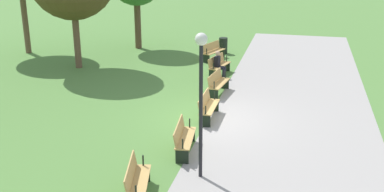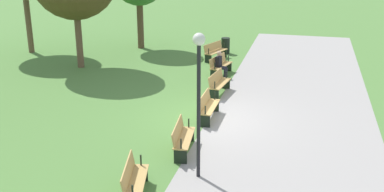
{
  "view_description": "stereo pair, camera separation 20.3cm",
  "coord_description": "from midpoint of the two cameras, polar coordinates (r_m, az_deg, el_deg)",
  "views": [
    {
      "loc": [
        15.08,
        2.99,
        6.14
      ],
      "look_at": [
        -0.0,
        -0.64,
        0.8
      ],
      "focal_mm": 43.49,
      "sensor_mm": 36.0,
      "label": 1
    },
    {
      "loc": [
        15.03,
        3.19,
        6.14
      ],
      "look_at": [
        -0.0,
        -0.64,
        0.8
      ],
      "focal_mm": 43.49,
      "sensor_mm": 36.0,
      "label": 2
    }
  ],
  "objects": [
    {
      "name": "ground_plane",
      "position": [
        16.55,
        1.8,
        -2.79
      ],
      "size": [
        120.0,
        120.0,
        0.0
      ],
      "primitive_type": "plane",
      "color": "#54843D"
    },
    {
      "name": "path_paving",
      "position": [
        16.26,
        11.7,
        -3.59
      ],
      "size": [
        31.6,
        5.78,
        0.01
      ],
      "primitive_type": "cube",
      "color": "#A39E99",
      "rests_on": "ground"
    },
    {
      "name": "bench_0",
      "position": [
        24.43,
        2.34,
        5.55
      ],
      "size": [
        1.73,
        1.01,
        0.89
      ],
      "rotation": [
        0.0,
        0.0,
        -0.34
      ],
      "color": "tan",
      "rests_on": "ground"
    },
    {
      "name": "bench_1",
      "position": [
        21.72,
        3.0,
        3.83
      ],
      "size": [
        1.74,
        0.84,
        0.89
      ],
      "rotation": [
        0.0,
        0.0,
        -0.23
      ],
      "color": "tan",
      "rests_on": "ground"
    },
    {
      "name": "bench_2",
      "position": [
        19.03,
        2.87,
        1.63
      ],
      "size": [
        1.72,
        0.66,
        0.89
      ],
      "rotation": [
        0.0,
        0.0,
        -0.11
      ],
      "color": "tan",
      "rests_on": "ground"
    },
    {
      "name": "bench_3",
      "position": [
        16.39,
        1.59,
        -1.25
      ],
      "size": [
        1.67,
        0.47,
        0.89
      ],
      "color": "tan",
      "rests_on": "ground"
    },
    {
      "name": "bench_4",
      "position": [
        13.9,
        -1.48,
        -5.07
      ],
      "size": [
        1.72,
        0.66,
        0.89
      ],
      "rotation": [
        0.0,
        0.0,
        0.11
      ],
      "color": "tan",
      "rests_on": "ground"
    },
    {
      "name": "bench_5",
      "position": [
        11.69,
        -7.33,
        -10.19
      ],
      "size": [
        1.74,
        0.84,
        0.89
      ],
      "rotation": [
        0.0,
        0.0,
        0.23
      ],
      "color": "tan",
      "rests_on": "ground"
    },
    {
      "name": "person_seated",
      "position": [
        21.38,
        3.06,
        4.05
      ],
      "size": [
        0.41,
        0.57,
        1.2
      ],
      "rotation": [
        0.0,
        0.0,
        -0.23
      ],
      "color": "black",
      "rests_on": "ground"
    },
    {
      "name": "lamp_post",
      "position": [
        11.67,
        0.61,
        2.06
      ],
      "size": [
        0.32,
        0.32,
        3.92
      ],
      "color": "black",
      "rests_on": "ground"
    },
    {
      "name": "trash_bin",
      "position": [
        25.85,
        3.62,
        6.2
      ],
      "size": [
        0.47,
        0.47,
        0.87
      ],
      "primitive_type": "cylinder",
      "color": "black",
      "rests_on": "ground"
    }
  ]
}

